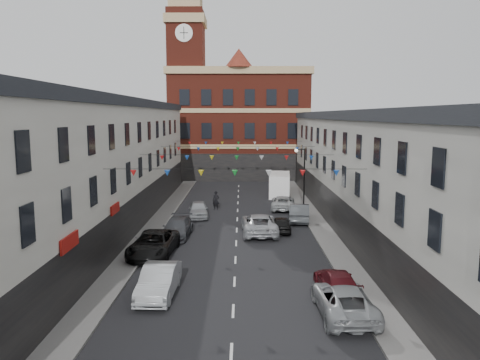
{
  "coord_description": "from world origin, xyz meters",
  "views": [
    {
      "loc": [
        0.41,
        -33.39,
        9.33
      ],
      "look_at": [
        0.25,
        8.02,
        3.6
      ],
      "focal_mm": 35.0,
      "sensor_mm": 36.0,
      "label": 1
    }
  ],
  "objects_px": {
    "street_lamp": "(302,169)",
    "pedestrian": "(216,201)",
    "car_right_b": "(344,300)",
    "car_left_d": "(177,228)",
    "car_right_e": "(299,212)",
    "car_right_c": "(337,282)",
    "car_right_f": "(283,203)",
    "car_left_b": "(159,281)",
    "car_left_c": "(153,244)",
    "moving_car": "(259,224)",
    "white_van": "(280,185)",
    "car_right_d": "(281,224)",
    "car_left_e": "(198,209)"
  },
  "relations": [
    {
      "from": "car_left_e",
      "to": "car_right_f",
      "type": "height_order",
      "value": "car_left_e"
    },
    {
      "from": "car_right_d",
      "to": "car_left_c",
      "type": "bearing_deg",
      "value": 37.62
    },
    {
      "from": "car_left_b",
      "to": "car_right_e",
      "type": "height_order",
      "value": "car_right_e"
    },
    {
      "from": "street_lamp",
      "to": "car_right_f",
      "type": "xyz_separation_m",
      "value": [
        -2.02,
        -1.52,
        -3.22
      ]
    },
    {
      "from": "moving_car",
      "to": "car_left_e",
      "type": "bearing_deg",
      "value": -50.31
    },
    {
      "from": "car_right_b",
      "to": "car_left_d",
      "type": "bearing_deg",
      "value": -56.5
    },
    {
      "from": "car_left_b",
      "to": "car_right_e",
      "type": "relative_size",
      "value": 1.0
    },
    {
      "from": "street_lamp",
      "to": "white_van",
      "type": "distance_m",
      "value": 7.3
    },
    {
      "from": "street_lamp",
      "to": "pedestrian",
      "type": "height_order",
      "value": "street_lamp"
    },
    {
      "from": "car_left_c",
      "to": "pedestrian",
      "type": "xyz_separation_m",
      "value": [
        3.34,
        15.43,
        0.13
      ]
    },
    {
      "from": "car_left_c",
      "to": "car_right_c",
      "type": "height_order",
      "value": "car_left_c"
    },
    {
      "from": "pedestrian",
      "to": "car_left_c",
      "type": "bearing_deg",
      "value": -90.64
    },
    {
      "from": "car_right_c",
      "to": "white_van",
      "type": "distance_m",
      "value": 30.41
    },
    {
      "from": "car_right_f",
      "to": "car_left_c",
      "type": "bearing_deg",
      "value": 62.52
    },
    {
      "from": "car_left_b",
      "to": "car_right_d",
      "type": "relative_size",
      "value": 1.28
    },
    {
      "from": "car_right_f",
      "to": "white_van",
      "type": "height_order",
      "value": "white_van"
    },
    {
      "from": "white_van",
      "to": "car_left_b",
      "type": "bearing_deg",
      "value": -100.38
    },
    {
      "from": "car_right_c",
      "to": "car_right_f",
      "type": "height_order",
      "value": "car_right_f"
    },
    {
      "from": "street_lamp",
      "to": "car_right_d",
      "type": "xyz_separation_m",
      "value": [
        -2.95,
        -10.58,
        -3.26
      ]
    },
    {
      "from": "car_left_b",
      "to": "car_right_f",
      "type": "xyz_separation_m",
      "value": [
        8.42,
        22.57,
        -0.11
      ]
    },
    {
      "from": "car_left_d",
      "to": "car_right_c",
      "type": "bearing_deg",
      "value": -46.76
    },
    {
      "from": "car_left_b",
      "to": "car_left_e",
      "type": "xyz_separation_m",
      "value": [
        0.3,
        19.02,
        -0.05
      ]
    },
    {
      "from": "car_left_e",
      "to": "moving_car",
      "type": "bearing_deg",
      "value": -54.27
    },
    {
      "from": "car_left_e",
      "to": "car_right_d",
      "type": "bearing_deg",
      "value": -43.26
    },
    {
      "from": "car_right_d",
      "to": "car_right_f",
      "type": "bearing_deg",
      "value": -93.66
    },
    {
      "from": "car_left_c",
      "to": "car_right_d",
      "type": "height_order",
      "value": "car_left_c"
    },
    {
      "from": "car_left_b",
      "to": "moving_car",
      "type": "distance_m",
      "value": 14.13
    },
    {
      "from": "pedestrian",
      "to": "car_right_e",
      "type": "bearing_deg",
      "value": -22.17
    },
    {
      "from": "white_van",
      "to": "pedestrian",
      "type": "bearing_deg",
      "value": -124.88
    },
    {
      "from": "car_left_b",
      "to": "car_right_c",
      "type": "distance_m",
      "value": 9.31
    },
    {
      "from": "car_left_b",
      "to": "car_left_d",
      "type": "relative_size",
      "value": 0.97
    },
    {
      "from": "moving_car",
      "to": "car_left_d",
      "type": "bearing_deg",
      "value": 7.3
    },
    {
      "from": "car_right_c",
      "to": "car_right_f",
      "type": "xyz_separation_m",
      "value": [
        -0.88,
        22.28,
        0.04
      ]
    },
    {
      "from": "car_right_b",
      "to": "car_right_f",
      "type": "height_order",
      "value": "car_right_b"
    },
    {
      "from": "car_left_e",
      "to": "car_right_e",
      "type": "height_order",
      "value": "car_right_e"
    },
    {
      "from": "car_left_b",
      "to": "white_van",
      "type": "height_order",
      "value": "white_van"
    },
    {
      "from": "car_right_e",
      "to": "car_right_f",
      "type": "bearing_deg",
      "value": -72.78
    },
    {
      "from": "car_left_b",
      "to": "car_right_f",
      "type": "bearing_deg",
      "value": 70.83
    },
    {
      "from": "car_left_c",
      "to": "car_right_b",
      "type": "height_order",
      "value": "car_left_c"
    },
    {
      "from": "car_right_d",
      "to": "moving_car",
      "type": "height_order",
      "value": "moving_car"
    },
    {
      "from": "car_right_b",
      "to": "car_right_c",
      "type": "distance_m",
      "value": 2.68
    },
    {
      "from": "car_right_b",
      "to": "moving_car",
      "type": "distance_m",
      "value": 15.68
    },
    {
      "from": "car_left_e",
      "to": "white_van",
      "type": "height_order",
      "value": "white_van"
    },
    {
      "from": "moving_car",
      "to": "car_right_c",
      "type": "bearing_deg",
      "value": 104.06
    },
    {
      "from": "street_lamp",
      "to": "car_right_e",
      "type": "height_order",
      "value": "street_lamp"
    },
    {
      "from": "car_right_b",
      "to": "street_lamp",
      "type": "bearing_deg",
      "value": -93.89
    },
    {
      "from": "car_left_d",
      "to": "car_right_b",
      "type": "distance_m",
      "value": 17.31
    },
    {
      "from": "street_lamp",
      "to": "moving_car",
      "type": "height_order",
      "value": "street_lamp"
    },
    {
      "from": "moving_car",
      "to": "car_right_b",
      "type": "bearing_deg",
      "value": 100.66
    },
    {
      "from": "car_left_b",
      "to": "car_right_c",
      "type": "bearing_deg",
      "value": 3.12
    }
  ]
}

